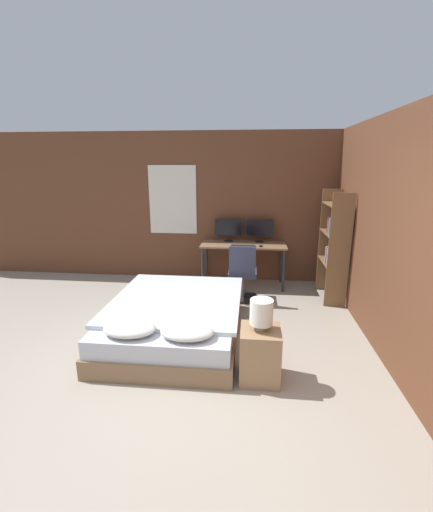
% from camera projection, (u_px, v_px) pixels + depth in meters
% --- Properties ---
extents(ground_plane, '(20.00, 20.00, 0.00)m').
position_uv_depth(ground_plane, '(188.00, 411.00, 3.05)').
color(ground_plane, '#9E9384').
extents(wall_back, '(12.00, 0.08, 2.70)m').
position_uv_depth(wall_back, '(223.00, 208.00, 6.27)').
color(wall_back, brown).
rests_on(wall_back, ground_plane).
extents(wall_side_right, '(0.06, 12.00, 2.70)m').
position_uv_depth(wall_side_right, '(384.00, 234.00, 3.94)').
color(wall_side_right, brown).
rests_on(wall_side_right, ground_plane).
extents(bed, '(1.61, 2.09, 0.55)m').
position_uv_depth(bed, '(175.00, 319.00, 4.32)').
color(bed, '#846647').
rests_on(bed, ground_plane).
extents(nightstand, '(0.40, 0.42, 0.55)m').
position_uv_depth(nightstand, '(260.00, 354.00, 3.45)').
color(nightstand, '#997551').
rests_on(nightstand, ground_plane).
extents(bedside_lamp, '(0.23, 0.23, 0.32)m').
position_uv_depth(bedside_lamp, '(261.00, 312.00, 3.33)').
color(bedside_lamp, gray).
rests_on(bedside_lamp, nightstand).
extents(desk, '(1.49, 0.60, 0.77)m').
position_uv_depth(desk, '(243.00, 249.00, 6.06)').
color(desk, '#846042').
rests_on(desk, ground_plane).
extents(monitor_left, '(0.50, 0.16, 0.41)m').
position_uv_depth(monitor_left, '(229.00, 228.00, 6.19)').
color(monitor_left, black).
rests_on(monitor_left, desk).
extents(monitor_right, '(0.50, 0.16, 0.41)m').
position_uv_depth(monitor_right, '(260.00, 229.00, 6.13)').
color(monitor_right, black).
rests_on(monitor_right, desk).
extents(keyboard, '(0.41, 0.13, 0.02)m').
position_uv_depth(keyboard, '(243.00, 246.00, 5.84)').
color(keyboard, black).
rests_on(keyboard, desk).
extents(computer_mouse, '(0.07, 0.05, 0.04)m').
position_uv_depth(computer_mouse, '(261.00, 246.00, 5.81)').
color(computer_mouse, black).
rests_on(computer_mouse, desk).
extents(office_chair, '(0.52, 0.52, 0.92)m').
position_uv_depth(office_chair, '(242.00, 278.00, 5.47)').
color(office_chair, black).
rests_on(office_chair, ground_plane).
extents(bookshelf, '(0.32, 0.77, 1.74)m').
position_uv_depth(bookshelf, '(335.00, 242.00, 5.33)').
color(bookshelf, brown).
rests_on(bookshelf, ground_plane).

